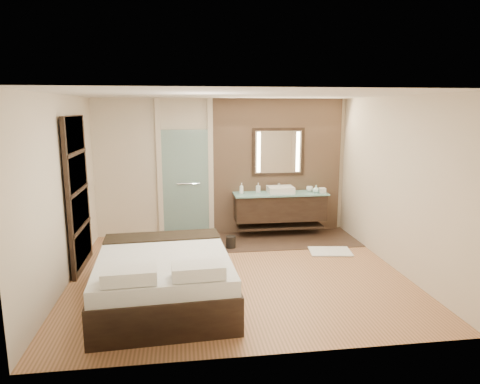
{
  "coord_description": "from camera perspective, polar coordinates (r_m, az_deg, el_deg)",
  "views": [
    {
      "loc": [
        -0.81,
        -6.19,
        2.51
      ],
      "look_at": [
        0.12,
        0.6,
        1.16
      ],
      "focal_mm": 32.0,
      "sensor_mm": 36.0,
      "label": 1
    }
  ],
  "objects": [
    {
      "name": "bath_mat",
      "position": [
        7.8,
        11.93,
        -7.75
      ],
      "size": [
        0.78,
        0.59,
        0.02
      ],
      "primitive_type": "cube",
      "rotation": [
        0.0,
        0.0,
        -0.14
      ],
      "color": "white",
      "rests_on": "floor"
    },
    {
      "name": "frosted_door",
      "position": [
        8.5,
        -7.27,
        1.79
      ],
      "size": [
        1.1,
        0.12,
        2.7
      ],
      "color": "silver",
      "rests_on": "floor"
    },
    {
      "name": "tile_strip",
      "position": [
        8.3,
        2.39,
        -6.44
      ],
      "size": [
        3.8,
        1.3,
        0.01
      ],
      "primitive_type": "cube",
      "color": "#38251E",
      "rests_on": "floor"
    },
    {
      "name": "shoji_partition",
      "position": [
        7.1,
        -20.78,
        -0.16
      ],
      "size": [
        0.06,
        1.2,
        2.4
      ],
      "color": "black",
      "rests_on": "floor"
    },
    {
      "name": "floor",
      "position": [
        6.73,
        -0.29,
        -10.79
      ],
      "size": [
        5.0,
        5.0,
        0.0
      ],
      "primitive_type": "plane",
      "color": "#8D5E3B",
      "rests_on": "ground"
    },
    {
      "name": "waste_bin",
      "position": [
        7.83,
        -1.24,
        -6.71
      ],
      "size": [
        0.23,
        0.23,
        0.22
      ],
      "primitive_type": "cylinder",
      "rotation": [
        0.0,
        0.0,
        -0.33
      ],
      "color": "black",
      "rests_on": "floor"
    },
    {
      "name": "vanity",
      "position": [
        8.55,
        5.35,
        -1.97
      ],
      "size": [
        1.85,
        0.55,
        0.88
      ],
      "color": "black",
      "rests_on": "stone_wall"
    },
    {
      "name": "soap_bottle_a",
      "position": [
        8.34,
        0.2,
        0.49
      ],
      "size": [
        0.09,
        0.09,
        0.21
      ],
      "primitive_type": "imported",
      "rotation": [
        0.0,
        0.0,
        0.18
      ],
      "color": "white",
      "rests_on": "vanity"
    },
    {
      "name": "soap_bottle_c",
      "position": [
        8.56,
        10.1,
        0.39
      ],
      "size": [
        0.16,
        0.16,
        0.15
      ],
      "primitive_type": "imported",
      "rotation": [
        0.0,
        0.0,
        -0.4
      ],
      "color": "#C3F5EF",
      "rests_on": "vanity"
    },
    {
      "name": "tissue_box",
      "position": [
        8.58,
        10.92,
        0.21
      ],
      "size": [
        0.12,
        0.12,
        0.1
      ],
      "primitive_type": "cube",
      "rotation": [
        0.0,
        0.0,
        -0.02
      ],
      "color": "silver",
      "rests_on": "vanity"
    },
    {
      "name": "stone_wall",
      "position": [
        8.69,
        5.0,
        3.41
      ],
      "size": [
        2.6,
        0.08,
        2.7
      ],
      "primitive_type": "cube",
      "color": "tan",
      "rests_on": "floor"
    },
    {
      "name": "soap_bottle_b",
      "position": [
        8.49,
        2.44,
        0.6
      ],
      "size": [
        0.1,
        0.1,
        0.19
      ],
      "primitive_type": "imported",
      "rotation": [
        0.0,
        0.0,
        -0.23
      ],
      "color": "#B2B2B2",
      "rests_on": "vanity"
    },
    {
      "name": "cup",
      "position": [
        8.7,
        9.27,
        0.42
      ],
      "size": [
        0.17,
        0.17,
        0.1
      ],
      "primitive_type": "imported",
      "rotation": [
        0.0,
        0.0,
        -0.43
      ],
      "color": "white",
      "rests_on": "vanity"
    },
    {
      "name": "bed",
      "position": [
        5.75,
        -10.07,
        -11.26
      ],
      "size": [
        1.81,
        2.21,
        0.82
      ],
      "rotation": [
        0.0,
        0.0,
        0.06
      ],
      "color": "black",
      "rests_on": "floor"
    },
    {
      "name": "mirror_unit",
      "position": [
        8.6,
        5.12,
        5.34
      ],
      "size": [
        1.06,
        0.04,
        0.96
      ],
      "color": "black",
      "rests_on": "stone_wall"
    }
  ]
}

